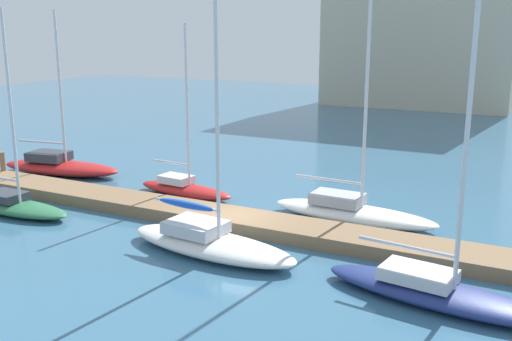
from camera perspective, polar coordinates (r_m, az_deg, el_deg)
name	(u,v)px	position (r m, az deg, el deg)	size (l,w,h in m)	color
ground_plane	(235,226)	(25.53, -2.07, -5.31)	(120.00, 120.00, 0.00)	#386684
dock_pier	(235,220)	(25.45, -2.07, -4.75)	(31.17, 2.18, 0.53)	#846647
dock_piling_near_end	(3,166)	(35.66, -23.08, 0.40)	(0.28, 0.28, 1.57)	#846647
sailboat_0	(59,165)	(35.96, -18.33, 0.47)	(7.66, 3.40, 9.18)	#B21E1E
sailboat_1	(14,204)	(29.21, -22.14, -2.98)	(6.04, 1.81, 9.07)	#2D7047
sailboat_2	(184,187)	(30.05, -6.91, -1.55)	(5.58, 1.93, 8.45)	#B21E1E
sailboat_3	(209,240)	(22.46, -4.52, -6.66)	(7.38, 2.99, 10.27)	white
sailboat_4	(351,209)	(26.28, 9.13, -3.67)	(7.48, 2.28, 12.44)	white
sailboat_5	(439,288)	(19.40, 17.10, -10.73)	(7.69, 2.93, 11.83)	navy
harbor_building_distant	(422,12)	(66.06, 15.62, 14.44)	(19.13, 8.58, 19.45)	#BCB299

